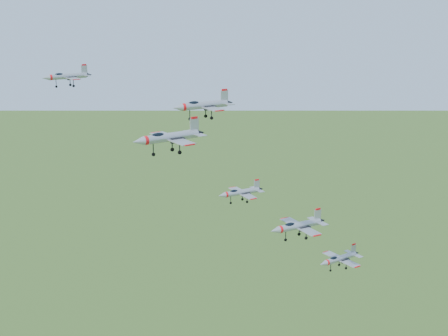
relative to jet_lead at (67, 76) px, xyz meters
name	(u,v)px	position (x,y,z in m)	size (l,w,h in m)	color
jet_lead	(67,76)	(0.00, 0.00, 0.00)	(10.28, 8.72, 2.79)	#979CA3
jet_left_high	(203,105)	(25.25, -11.13, -5.40)	(13.60, 11.45, 3.66)	#979CA3
jet_right_high	(169,137)	(14.13, -28.84, -7.41)	(13.74, 11.68, 3.73)	#979CA3
jet_left_low	(241,192)	(34.87, -6.89, -25.81)	(11.30, 9.48, 3.03)	#979CA3
jet_right_low	(298,226)	(41.67, -22.20, -28.89)	(13.41, 11.27, 3.60)	#979CA3
jet_trail	(339,258)	(53.40, -18.75, -39.05)	(11.42, 9.72, 3.11)	#979CA3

